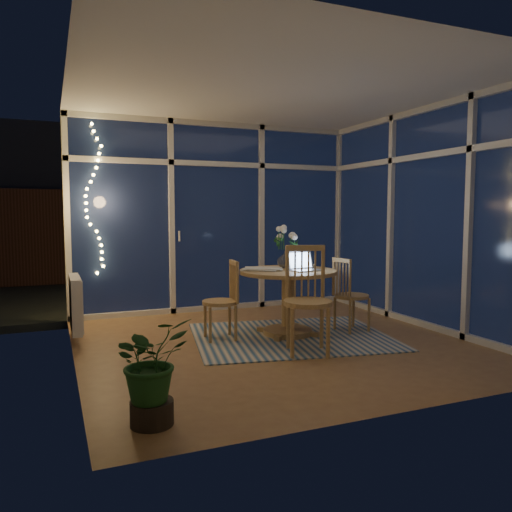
% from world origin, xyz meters
% --- Properties ---
extents(floor, '(4.00, 4.00, 0.00)m').
position_xyz_m(floor, '(0.00, 0.00, 0.00)').
color(floor, brown).
rests_on(floor, ground).
extents(ceiling, '(4.00, 4.00, 0.00)m').
position_xyz_m(ceiling, '(0.00, 0.00, 2.60)').
color(ceiling, white).
rests_on(ceiling, wall_back).
extents(wall_back, '(4.00, 0.04, 2.60)m').
position_xyz_m(wall_back, '(0.00, 2.00, 1.30)').
color(wall_back, beige).
rests_on(wall_back, floor).
extents(wall_front, '(4.00, 0.04, 2.60)m').
position_xyz_m(wall_front, '(0.00, -2.00, 1.30)').
color(wall_front, beige).
rests_on(wall_front, floor).
extents(wall_left, '(0.04, 4.00, 2.60)m').
position_xyz_m(wall_left, '(-2.00, 0.00, 1.30)').
color(wall_left, beige).
rests_on(wall_left, floor).
extents(wall_right, '(0.04, 4.00, 2.60)m').
position_xyz_m(wall_right, '(2.00, 0.00, 1.30)').
color(wall_right, beige).
rests_on(wall_right, floor).
extents(window_wall_back, '(4.00, 0.10, 2.60)m').
position_xyz_m(window_wall_back, '(0.00, 1.96, 1.30)').
color(window_wall_back, silver).
rests_on(window_wall_back, floor).
extents(window_wall_right, '(0.10, 4.00, 2.60)m').
position_xyz_m(window_wall_right, '(1.96, 0.00, 1.30)').
color(window_wall_right, silver).
rests_on(window_wall_right, floor).
extents(radiator, '(0.10, 0.70, 0.58)m').
position_xyz_m(radiator, '(-1.94, 0.90, 0.40)').
color(radiator, silver).
rests_on(radiator, wall_left).
extents(fairy_lights, '(0.24, 0.10, 1.85)m').
position_xyz_m(fairy_lights, '(-1.65, 1.88, 1.52)').
color(fairy_lights, '#FED665').
rests_on(fairy_lights, window_wall_back).
extents(garden_patio, '(12.00, 6.00, 0.10)m').
position_xyz_m(garden_patio, '(0.50, 5.00, -0.06)').
color(garden_patio, black).
rests_on(garden_patio, ground).
extents(garden_fence, '(11.00, 0.08, 1.80)m').
position_xyz_m(garden_fence, '(0.00, 5.50, 0.90)').
color(garden_fence, '#392014').
rests_on(garden_fence, ground).
extents(neighbour_roof, '(7.00, 3.00, 2.20)m').
position_xyz_m(neighbour_roof, '(0.30, 8.50, 2.20)').
color(neighbour_roof, '#363941').
rests_on(neighbour_roof, ground).
extents(garden_shrubs, '(0.90, 0.90, 0.90)m').
position_xyz_m(garden_shrubs, '(-0.80, 3.40, 0.45)').
color(garden_shrubs, black).
rests_on(garden_shrubs, ground).
extents(rug, '(2.37, 2.03, 0.01)m').
position_xyz_m(rug, '(0.25, 0.15, 0.01)').
color(rug, beige).
rests_on(rug, floor).
extents(dining_table, '(1.25, 1.25, 0.73)m').
position_xyz_m(dining_table, '(0.25, 0.25, 0.37)').
color(dining_table, olive).
rests_on(dining_table, floor).
extents(chair_left, '(0.44, 0.44, 0.87)m').
position_xyz_m(chair_left, '(-0.51, 0.33, 0.43)').
color(chair_left, olive).
rests_on(chair_left, floor).
extents(chair_right, '(0.44, 0.44, 0.87)m').
position_xyz_m(chair_right, '(1.01, 0.12, 0.43)').
color(chair_right, olive).
rests_on(chair_right, floor).
extents(chair_front, '(0.63, 0.63, 1.06)m').
position_xyz_m(chair_front, '(0.10, -0.50, 0.53)').
color(chair_front, olive).
rests_on(chair_front, floor).
extents(laptop, '(0.35, 0.31, 0.23)m').
position_xyz_m(laptop, '(0.40, 0.10, 0.85)').
color(laptop, silver).
rests_on(laptop, dining_table).
extents(flower_vase, '(0.23, 0.23, 0.21)m').
position_xyz_m(flower_vase, '(0.33, 0.47, 0.84)').
color(flower_vase, silver).
rests_on(flower_vase, dining_table).
extents(bowl, '(0.18, 0.18, 0.04)m').
position_xyz_m(bowl, '(0.59, 0.39, 0.75)').
color(bowl, silver).
rests_on(bowl, dining_table).
extents(newspapers, '(0.48, 0.45, 0.02)m').
position_xyz_m(newspapers, '(-0.02, 0.39, 0.74)').
color(newspapers, silver).
rests_on(newspapers, dining_table).
extents(phone, '(0.12, 0.09, 0.01)m').
position_xyz_m(phone, '(0.31, 0.11, 0.74)').
color(phone, black).
rests_on(phone, dining_table).
extents(potted_plant, '(0.67, 0.63, 0.76)m').
position_xyz_m(potted_plant, '(-1.60, -1.54, 0.38)').
color(potted_plant, '#1B4C1D').
rests_on(potted_plant, floor).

